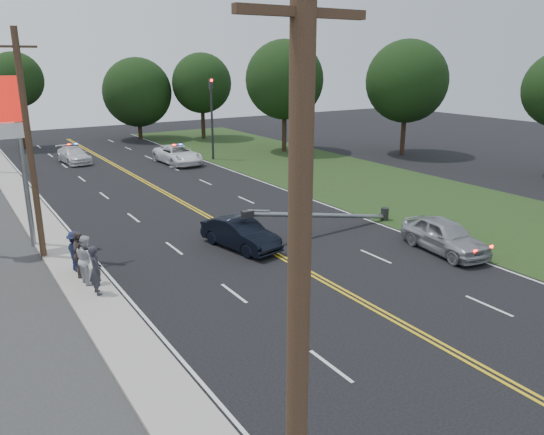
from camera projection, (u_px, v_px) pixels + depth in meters
ground at (376, 310)px, 19.21m from camera, size 120.00×120.00×0.00m
sidewalk at (72, 267)px, 22.96m from camera, size 1.80×70.00×0.12m
grass_verge at (424, 199)px, 34.22m from camera, size 12.00×80.00×0.01m
centerline_yellow at (241, 235)px, 27.29m from camera, size 0.36×80.00×0.00m
traffic_signal at (212, 112)px, 46.49m from camera, size 0.28×0.41×7.05m
fallen_streetlight at (330, 215)px, 27.56m from camera, size 9.36×0.44×1.91m
utility_pole_near at (298, 367)px, 6.55m from camera, size 1.60×0.28×10.00m
utility_pole_mid at (30, 147)px, 22.71m from camera, size 1.60×0.28×10.00m
tree_6 at (15, 80)px, 51.53m from camera, size 5.33×5.33×9.38m
tree_7 at (137, 92)px, 58.00m from camera, size 7.47×7.47×8.88m
tree_8 at (202, 83)px, 58.38m from camera, size 6.54×6.54×9.36m
tree_9 at (285, 80)px, 49.85m from camera, size 7.38×7.38×10.47m
tree_13 at (407, 81)px, 48.15m from camera, size 7.43×7.43×10.43m
crashed_sedan at (240, 234)px, 25.26m from camera, size 2.39×4.59×1.44m
waiting_sedan at (445, 236)px, 24.74m from camera, size 2.47×4.86×1.58m
emergency_a at (178, 155)px, 45.54m from camera, size 2.81×5.75×1.57m
emergency_b at (74, 155)px, 45.88m from camera, size 2.32×4.88×1.37m
bystander_a at (96, 270)px, 19.98m from camera, size 0.50×0.73×1.94m
bystander_b at (87, 259)px, 21.02m from camera, size 0.84×1.03×1.96m
bystander_c at (75, 251)px, 22.20m from camera, size 0.87×1.24×1.74m
bystander_d at (79, 255)px, 21.52m from camera, size 0.93×1.22×1.93m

